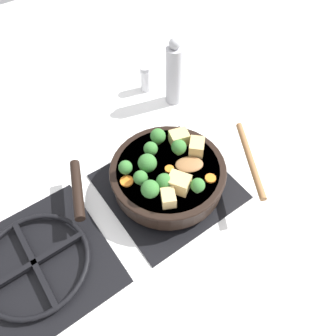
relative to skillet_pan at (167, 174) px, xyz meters
name	(u,v)px	position (x,y,z in m)	size (l,w,h in m)	color
ground_plane	(168,187)	(0.00, 0.00, -0.06)	(2.40, 2.40, 0.00)	white
front_burner_grate	(168,184)	(0.00, 0.00, -0.05)	(0.31, 0.31, 0.03)	black
rear_burner_grate	(36,264)	(0.00, 0.36, -0.05)	(0.31, 0.31, 0.03)	black
skillet_pan	(167,174)	(0.00, 0.00, 0.00)	(0.30, 0.39, 0.06)	black
wooden_spoon	(224,161)	(-0.07, -0.12, 0.03)	(0.22, 0.24, 0.02)	olive
tofu_cube_center_large	(179,138)	(0.05, -0.07, 0.04)	(0.05, 0.04, 0.04)	#DBB770
tofu_cube_near_handle	(179,183)	(-0.06, 0.01, 0.04)	(0.05, 0.04, 0.04)	#DBB770
tofu_cube_east_chunk	(197,147)	(0.00, -0.09, 0.04)	(0.04, 0.04, 0.04)	#DBB770
tofu_cube_west_chunk	(168,198)	(-0.08, 0.05, 0.04)	(0.04, 0.03, 0.03)	#DBB770
broccoli_floret_near_spoon	(147,163)	(0.02, 0.04, 0.05)	(0.04, 0.04, 0.05)	#709956
broccoli_floret_center_top	(140,177)	(0.00, 0.08, 0.05)	(0.03, 0.03, 0.04)	#709956
broccoli_floret_east_rim	(158,136)	(0.08, -0.03, 0.05)	(0.04, 0.04, 0.05)	#709956
broccoli_floret_west_rim	(150,189)	(-0.04, 0.08, 0.05)	(0.04, 0.04, 0.05)	#709956
broccoli_floret_north_edge	(164,182)	(-0.04, 0.04, 0.05)	(0.04, 0.04, 0.05)	#709956
broccoli_floret_south_cluster	(198,185)	(-0.09, -0.02, 0.05)	(0.03, 0.03, 0.04)	#709956
broccoli_floret_mid_floret	(179,147)	(0.02, -0.05, 0.05)	(0.04, 0.04, 0.05)	#709956
broccoli_floret_small_inner	(125,168)	(0.04, 0.09, 0.05)	(0.03, 0.03, 0.04)	#709956
broccoli_floret_tall_stem	(151,149)	(0.06, 0.01, 0.05)	(0.03, 0.03, 0.04)	#709956
carrot_slice_orange_thin	(210,178)	(-0.09, -0.06, 0.03)	(0.03, 0.03, 0.01)	orange
carrot_slice_near_center	(169,169)	(-0.01, 0.00, 0.03)	(0.02, 0.02, 0.01)	orange
carrot_slice_edge_slice	(127,181)	(0.02, 0.10, 0.03)	(0.03, 0.03, 0.01)	orange
pepper_mill	(174,74)	(0.26, -0.22, 0.04)	(0.05, 0.05, 0.22)	#B2B2B7
salt_shaker	(146,79)	(0.36, -0.17, -0.01)	(0.04, 0.04, 0.09)	white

